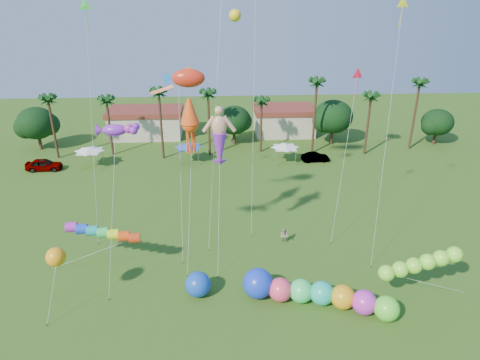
{
  "coord_description": "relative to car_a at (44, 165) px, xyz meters",
  "views": [
    {
      "loc": [
        -1.81,
        -22.24,
        23.42
      ],
      "look_at": [
        0.0,
        10.0,
        9.0
      ],
      "focal_mm": 32.0,
      "sensor_mm": 36.0,
      "label": 1
    }
  ],
  "objects": [
    {
      "name": "tent_row",
      "position": [
        20.33,
        1.2,
        1.91
      ],
      "size": [
        31.0,
        4.0,
        0.6
      ],
      "color": "white",
      "rests_on": "ground"
    },
    {
      "name": "merman_kite",
      "position": [
        24.71,
        -22.38,
        10.71
      ],
      "size": [
        2.19,
        4.56,
        14.09
      ],
      "color": "tan",
      "rests_on": "ground"
    },
    {
      "name": "rainbow_tube",
      "position": [
        15.42,
        -24.8,
        2.68
      ],
      "size": [
        9.82,
        1.5,
        3.98
      ],
      "color": "red",
      "rests_on": "ground"
    },
    {
      "name": "delta_kite_green",
      "position": [
        13.14,
        -16.11,
        20.96
      ],
      "size": [
        1.55,
        4.26,
        22.79
      ],
      "color": "#36E64A",
      "rests_on": "ground"
    },
    {
      "name": "green_worm",
      "position": [
        37.75,
        -30.01,
        1.91
      ],
      "size": [
        11.06,
        3.08,
        3.53
      ],
      "color": "#8CFF38",
      "rests_on": "ground"
    },
    {
      "name": "caterpillar_inflatable",
      "position": [
        31.9,
        -30.07,
        0.23
      ],
      "size": [
        12.22,
        5.88,
        2.54
      ],
      "rotation": [
        0.0,
        0.0,
        -0.31
      ],
      "color": "#FF4366",
      "rests_on": "ground"
    },
    {
      "name": "tree_line",
      "position": [
        29.89,
        8.86,
        3.44
      ],
      "size": [
        69.46,
        8.91,
        11.0
      ],
      "color": "#3A2819",
      "rests_on": "ground"
    },
    {
      "name": "spectator_b",
      "position": [
        31.0,
        -20.87,
        0.0
      ],
      "size": [
        1.03,
        1.02,
        1.68
      ],
      "primitive_type": "imported",
      "rotation": [
        0.0,
        0.0,
        -0.72
      ],
      "color": "#A7A38B",
      "rests_on": "ground"
    },
    {
      "name": "blue_ball",
      "position": [
        22.64,
        -28.41,
        0.24
      ],
      "size": [
        2.15,
        2.15,
        2.15
      ],
      "primitive_type": "sphere",
      "color": "blue",
      "rests_on": "ground"
    },
    {
      "name": "orange_ball_kite",
      "position": [
        12.23,
        -29.77,
        4.27
      ],
      "size": [
        1.9,
        2.55,
        5.85
      ],
      "color": "#FF9F14",
      "rests_on": "ground"
    },
    {
      "name": "fish_kite",
      "position": [
        22.1,
        -19.08,
        15.43
      ],
      "size": [
        4.51,
        5.78,
        17.18
      ],
      "color": "red",
      "rests_on": "ground"
    },
    {
      "name": "car_b",
      "position": [
        39.02,
        1.18,
        -0.17
      ],
      "size": [
        4.13,
        1.62,
        1.34
      ],
      "primitive_type": "imported",
      "rotation": [
        0.0,
        0.0,
        1.62
      ],
      "color": "#4C4C54",
      "rests_on": "ground"
    },
    {
      "name": "delta_kite_red",
      "position": [
        37.61,
        -18.05,
        15.16
      ],
      "size": [
        2.6,
        3.51,
        16.85
      ],
      "color": "red",
      "rests_on": "ground"
    },
    {
      "name": "buildings_row",
      "position": [
        23.23,
        14.87,
        1.16
      ],
      "size": [
        35.0,
        7.0,
        4.0
      ],
      "color": "beige",
      "rests_on": "ground"
    },
    {
      "name": "ground",
      "position": [
        26.33,
        -35.13,
        -0.84
      ],
      "size": [
        160.0,
        160.0,
        0.0
      ],
      "primitive_type": "plane",
      "color": "#285116",
      "rests_on": "ground"
    },
    {
      "name": "squid_kite",
      "position": [
        22.19,
        -21.2,
        11.83
      ],
      "size": [
        1.81,
        5.57,
        15.03
      ],
      "color": "#FB5014",
      "rests_on": "ground"
    },
    {
      "name": "delta_kite_yellow",
      "position": [
        39.42,
        -21.68,
        21.03
      ],
      "size": [
        1.64,
        3.99,
        22.98
      ],
      "color": "yellow",
      "rests_on": "ground"
    },
    {
      "name": "car_a",
      "position": [
        0.0,
        0.0,
        0.0
      ],
      "size": [
        4.96,
        2.11,
        1.67
      ],
      "primitive_type": "imported",
      "rotation": [
        0.0,
        0.0,
        1.6
      ],
      "color": "#4C4C54",
      "rests_on": "ground"
    },
    {
      "name": "lobster_kite",
      "position": [
        16.65,
        -25.34,
        12.7
      ],
      "size": [
        3.7,
        4.84,
        14.19
      ],
      "color": "purple",
      "rests_on": "ground"
    }
  ]
}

